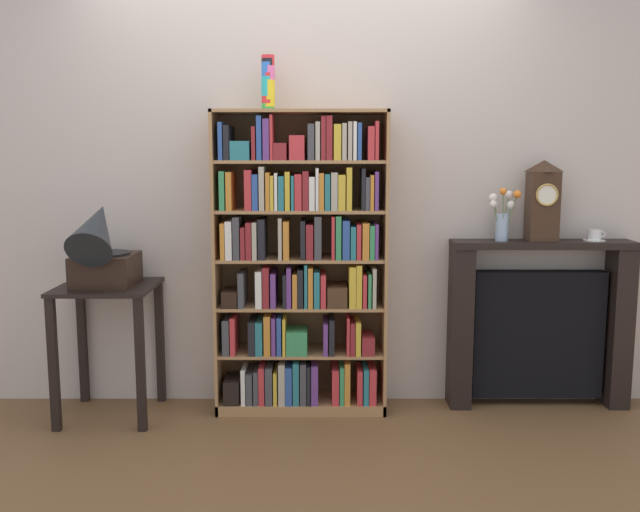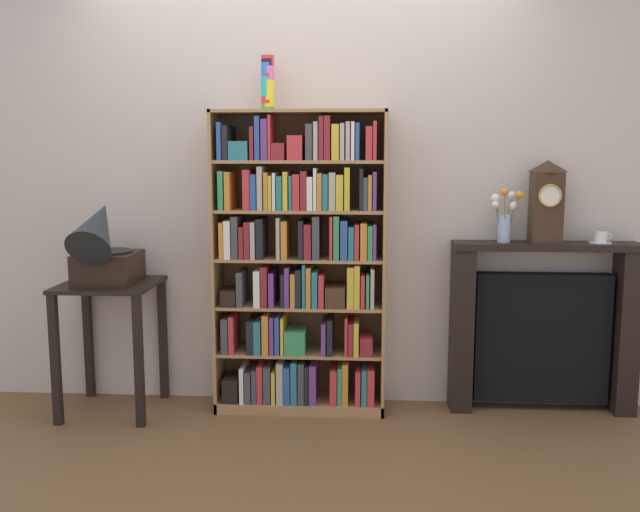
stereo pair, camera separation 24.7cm
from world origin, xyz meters
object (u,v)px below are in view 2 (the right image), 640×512
Objects in this scene: side_table_left at (111,316)px; gramophone at (103,246)px; cup_stack at (268,83)px; mantel_clock at (546,202)px; teacup_with_saucer at (601,238)px; flower_vase at (505,217)px; fireplace_mantel at (542,328)px; bookshelf at (300,270)px.

side_table_left is 1.40× the size of gramophone.
cup_stack is at bearing 12.16° from gramophone.
mantel_clock reaches higher than teacup_with_saucer.
cup_stack is at bearing -178.80° from mantel_clock.
flower_vase is (-0.22, -0.00, -0.09)m from mantel_clock.
gramophone is 4.30× the size of teacup_with_saucer.
gramophone reaches higher than fireplace_mantel.
mantel_clock is at bearing 5.28° from gramophone.
fireplace_mantel is 3.40× the size of flower_vase.
bookshelf is at bearing 5.39° from side_table_left.
side_table_left is at bearing -176.73° from teacup_with_saucer.
flower_vase is 0.54m from teacup_with_saucer.
fireplace_mantel is (2.46, 0.24, -0.48)m from gramophone.
fireplace_mantel is at bearing 53.03° from mantel_clock.
cup_stack reaches higher than bookshelf.
cup_stack is 1.58m from side_table_left.
mantel_clock is (2.44, 0.23, 0.24)m from gramophone.
side_table_left is at bearing -176.37° from mantel_clock.
gramophone reaches higher than flower_vase.
flower_vase is at bearing 2.63° from bookshelf.
bookshelf reaches higher than fireplace_mantel.
fireplace_mantel is at bearing 4.04° from side_table_left.
mantel_clock is (-0.01, -0.02, 0.73)m from fireplace_mantel.
side_table_left is 2.79m from teacup_with_saucer.
fireplace_mantel is (1.56, 0.05, -1.37)m from cup_stack.
side_table_left is at bearing -175.96° from fireplace_mantel.
cup_stack is at bearing 173.05° from bookshelf.
flower_vase reaches higher than side_table_left.
fireplace_mantel is (1.39, 0.07, -0.34)m from bookshelf.
cup_stack is at bearing -178.64° from flower_vase.
side_table_left is 0.41m from gramophone.
gramophone is at bearing -175.27° from teacup_with_saucer.
mantel_clock is 3.67× the size of teacup_with_saucer.
bookshelf is 5.77× the size of cup_stack.
flower_vase is at bearing -179.69° from teacup_with_saucer.
flower_vase is (1.32, 0.03, -0.73)m from cup_stack.
mantel_clock is 1.50× the size of flower_vase.
cup_stack is 0.28× the size of fireplace_mantel.
mantel_clock is (1.37, 0.05, 0.39)m from bookshelf.
fireplace_mantel is 0.68m from flower_vase.
gramophone is 2.47m from mantel_clock.
bookshelf is 1.43m from fireplace_mantel.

